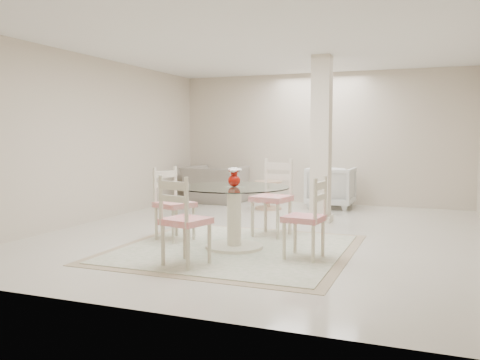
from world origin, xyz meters
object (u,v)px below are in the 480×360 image
(dining_table, at_px, (234,217))
(dining_chair_south, at_px, (182,214))
(dining_chair_west, at_px, (171,198))
(side_table, at_px, (268,196))
(dining_chair_east, at_px, (310,212))
(column, at_px, (321,139))
(armchair_white, at_px, (331,187))
(red_vase, at_px, (234,177))
(recliner_taupe, at_px, (215,184))
(dining_chair_north, at_px, (274,192))

(dining_table, bearing_deg, dining_chair_south, -101.51)
(dining_chair_west, height_order, side_table, dining_chair_west)
(dining_table, height_order, dining_chair_east, dining_chair_east)
(column, bearing_deg, dining_chair_west, -124.61)
(dining_chair_south, height_order, armchair_white, dining_chair_south)
(column, bearing_deg, side_table, 140.73)
(red_vase, bearing_deg, dining_chair_south, -101.55)
(armchair_white, relative_size, side_table, 1.63)
(dining_chair_west, relative_size, dining_chair_south, 1.00)
(column, bearing_deg, recliner_taupe, 149.11)
(column, height_order, dining_chair_south, column)
(red_vase, bearing_deg, dining_table, 161.57)
(red_vase, bearing_deg, recliner_taupe, 117.03)
(column, bearing_deg, dining_table, -102.64)
(dining_chair_north, xyz_separation_m, dining_chair_west, (-1.20, -0.79, -0.06))
(dining_table, bearing_deg, red_vase, -18.43)
(column, relative_size, side_table, 4.95)
(dining_chair_north, bearing_deg, recliner_taupe, 136.07)
(red_vase, xyz_separation_m, side_table, (-0.68, 3.46, -0.65))
(dining_chair_south, bearing_deg, column, -88.62)
(recliner_taupe, distance_m, armchair_white, 2.45)
(column, relative_size, dining_table, 1.98)
(recliner_taupe, relative_size, armchair_white, 1.32)
(dining_table, relative_size, dining_chair_north, 1.14)
(side_table, bearing_deg, column, -39.27)
(dining_table, xyz_separation_m, dining_chair_north, (0.20, 1.01, 0.23))
(dining_chair_north, relative_size, dining_chair_south, 1.09)
(dining_table, height_order, recliner_taupe, dining_table)
(dining_chair_east, xyz_separation_m, dining_chair_north, (-0.80, 1.20, 0.08))
(dining_table, relative_size, dining_chair_west, 1.25)
(dining_chair_east, xyz_separation_m, dining_chair_west, (-2.00, 0.41, 0.02))
(dining_chair_south, relative_size, armchair_white, 1.22)
(dining_chair_north, distance_m, dining_chair_west, 1.44)
(dining_chair_north, xyz_separation_m, side_table, (-0.88, 2.45, -0.38))
(dining_chair_west, bearing_deg, dining_table, -80.36)
(dining_chair_west, relative_size, side_table, 1.99)
(dining_chair_north, bearing_deg, red_vase, -91.87)
(dining_chair_west, distance_m, armchair_white, 4.14)
(dining_chair_west, xyz_separation_m, armchair_white, (1.40, 3.89, -0.17))
(dining_table, bearing_deg, recliner_taupe, 117.02)
(dining_chair_east, distance_m, dining_chair_north, 1.45)
(recliner_taupe, bearing_deg, column, 153.29)
(dining_chair_east, bearing_deg, red_vase, -94.91)
(column, relative_size, dining_chair_south, 2.48)
(red_vase, distance_m, side_table, 3.58)
(column, bearing_deg, armchair_white, 95.16)
(red_vase, height_order, dining_chair_west, dining_chair_west)
(dining_chair_north, height_order, dining_chair_south, dining_chair_north)
(dining_chair_west, bearing_deg, recliner_taupe, 37.13)
(column, xyz_separation_m, dining_chair_north, (-0.35, -1.45, -0.72))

